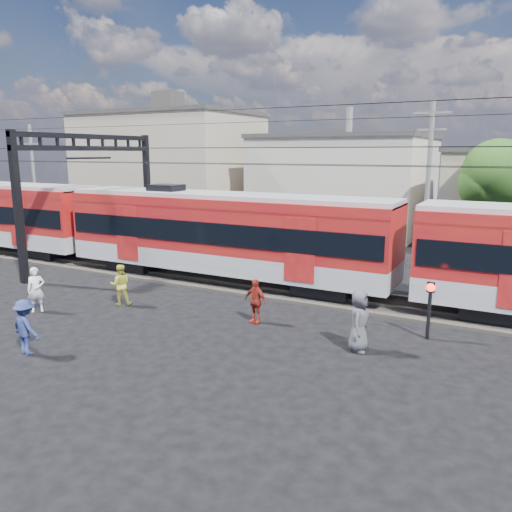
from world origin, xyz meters
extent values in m
plane|color=black|center=(0.00, 0.00, 0.00)|extent=(120.00, 120.00, 0.00)
cube|color=#2D2823|center=(0.00, 8.00, 0.06)|extent=(70.00, 3.40, 0.12)
cube|color=#59544C|center=(0.00, 7.25, 0.18)|extent=(70.00, 0.12, 0.12)
cube|color=#59544C|center=(0.00, 8.75, 0.18)|extent=(70.00, 0.12, 0.12)
cube|color=black|center=(-13.53, 8.00, 0.35)|extent=(2.40, 2.20, 0.70)
cube|color=black|center=(-6.97, 8.00, 0.35)|extent=(2.40, 2.20, 0.70)
cube|color=black|center=(3.27, 8.00, 0.35)|extent=(2.40, 2.20, 0.70)
cube|color=#989B9F|center=(-1.85, 8.00, 1.15)|extent=(16.00, 3.00, 0.90)
cube|color=maroon|center=(-1.85, 8.00, 2.80)|extent=(16.00, 3.00, 2.40)
cube|color=black|center=(-1.85, 8.00, 2.55)|extent=(15.68, 3.08, 0.95)
cube|color=#989B9F|center=(-1.85, 8.00, 4.05)|extent=(16.00, 2.60, 0.25)
cube|color=black|center=(9.83, 8.00, 0.35)|extent=(2.40, 2.20, 0.70)
cube|color=black|center=(-10.00, 3.50, 3.50)|extent=(0.30, 0.30, 7.00)
cube|color=black|center=(-10.00, 12.50, 3.50)|extent=(0.30, 0.30, 7.00)
cube|color=black|center=(-10.00, 8.00, 6.80)|extent=(0.25, 9.30, 0.25)
cube|color=black|center=(-10.00, 8.00, 6.20)|extent=(0.25, 9.30, 0.25)
cylinder|color=black|center=(0.00, 7.30, 5.50)|extent=(70.00, 0.03, 0.03)
cylinder|color=black|center=(0.00, 8.70, 5.50)|extent=(70.00, 0.03, 0.03)
cylinder|color=black|center=(0.00, 7.30, 6.20)|extent=(70.00, 0.03, 0.03)
cylinder|color=black|center=(0.00, 8.70, 6.20)|extent=(70.00, 0.03, 0.03)
cylinder|color=black|center=(0.00, 4.50, 7.50)|extent=(70.00, 0.03, 0.03)
cylinder|color=black|center=(0.00, 11.50, 7.50)|extent=(70.00, 0.03, 0.03)
cube|color=tan|center=(-17.00, 24.00, 4.50)|extent=(14.00, 10.00, 9.00)
cube|color=#3F3D3A|center=(-17.00, 24.00, 9.15)|extent=(14.28, 10.20, 0.30)
cube|color=#BBB6A4|center=(-2.00, 27.00, 3.50)|extent=(12.00, 12.00, 7.00)
cube|color=#3F3D3A|center=(-2.00, 27.00, 7.15)|extent=(12.24, 12.24, 0.30)
cylinder|color=slate|center=(6.00, 15.00, 4.25)|extent=(0.24, 0.24, 8.50)
cube|color=slate|center=(6.00, 15.00, 7.90)|extent=(1.80, 0.12, 0.12)
cube|color=slate|center=(6.00, 15.00, 7.10)|extent=(1.40, 0.12, 0.12)
cylinder|color=slate|center=(-22.00, 14.00, 4.00)|extent=(0.24, 0.24, 8.00)
cube|color=slate|center=(-22.00, 14.00, 7.40)|extent=(1.80, 0.12, 0.12)
cube|color=slate|center=(-22.00, 14.00, 6.60)|extent=(1.40, 0.12, 0.12)
cylinder|color=#382619|center=(9.00, 18.00, 1.96)|extent=(0.36, 0.36, 3.92)
sphere|color=#214814|center=(9.00, 18.00, 4.90)|extent=(3.64, 3.64, 3.64)
sphere|color=#214814|center=(9.60, 18.30, 4.20)|extent=(2.80, 2.80, 2.80)
imported|color=white|center=(-5.85, 0.85, 0.87)|extent=(0.73, 0.75, 1.73)
imported|color=gold|center=(-3.60, 3.00, 0.83)|extent=(1.02, 0.99, 1.65)
imported|color=navy|center=(-2.64, -2.11, 0.85)|extent=(1.15, 0.73, 1.70)
imported|color=maroon|center=(2.18, 3.59, 0.81)|extent=(1.01, 0.58, 1.62)
imported|color=#46464B|center=(6.18, 2.81, 0.97)|extent=(0.68, 0.99, 1.94)
cylinder|color=black|center=(7.91, 4.84, 0.90)|extent=(0.12, 0.12, 1.81)
sphere|color=#FF140C|center=(7.91, 4.84, 1.76)|extent=(0.28, 0.28, 0.28)
cube|color=black|center=(7.91, 4.84, 1.76)|extent=(0.25, 0.06, 0.35)
camera|label=1|loc=(10.16, -11.47, 6.03)|focal=35.00mm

